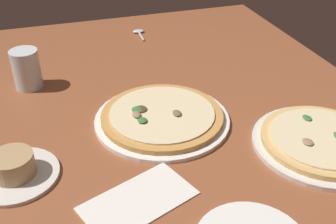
{
  "coord_description": "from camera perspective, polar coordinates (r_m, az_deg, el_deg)",
  "views": [
    {
      "loc": [
        -75.48,
        25.41,
        58.27
      ],
      "look_at": [
        0.95,
        1.17,
        7.0
      ],
      "focal_mm": 43.99,
      "sensor_mm": 36.0,
      "label": 1
    }
  ],
  "objects": [
    {
      "name": "dining_table",
      "position": [
        0.98,
        0.82,
        -2.65
      ],
      "size": [
        150.0,
        110.0,
        4.0
      ],
      "primitive_type": "cube",
      "color": "brown",
      "rests_on": "ground"
    },
    {
      "name": "pizza_main",
      "position": [
        0.97,
        -0.85,
        -0.72
      ],
      "size": [
        31.77,
        31.77,
        3.37
      ],
      "color": "white",
      "rests_on": "dining_table"
    },
    {
      "name": "pizza_side",
      "position": [
        0.95,
        20.48,
        -3.82
      ],
      "size": [
        29.47,
        29.47,
        3.38
      ],
      "color": "silver",
      "rests_on": "dining_table"
    },
    {
      "name": "ramekin_on_saucer",
      "position": [
        0.86,
        -20.56,
        -7.45
      ],
      "size": [
        17.11,
        17.11,
        5.29
      ],
      "color": "silver",
      "rests_on": "dining_table"
    },
    {
      "name": "water_glass",
      "position": [
        1.16,
        -18.95,
        5.3
      ],
      "size": [
        7.33,
        7.33,
        10.56
      ],
      "color": "silver",
      "rests_on": "dining_table"
    },
    {
      "name": "paper_menu",
      "position": [
        0.77,
        -4.14,
        -12.16
      ],
      "size": [
        17.78,
        23.1,
        0.3
      ],
      "primitive_type": "cube",
      "rotation": [
        0.0,
        0.0,
        0.37
      ],
      "color": "white",
      "rests_on": "dining_table"
    },
    {
      "name": "spoon",
      "position": [
        1.46,
        -4.02,
        10.95
      ],
      "size": [
        9.75,
        4.07,
        1.0
      ],
      "color": "silver",
      "rests_on": "dining_table"
    }
  ]
}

